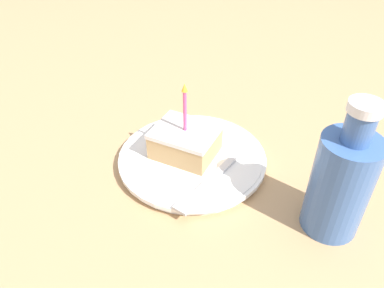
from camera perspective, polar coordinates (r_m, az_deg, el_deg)
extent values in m
cube|color=tan|center=(0.65, 2.09, -4.93)|extent=(2.40, 2.40, 0.04)
cylinder|color=white|center=(0.63, 0.00, -2.36)|extent=(0.24, 0.24, 0.02)
cylinder|color=white|center=(0.63, 0.00, -2.11)|extent=(0.25, 0.25, 0.01)
cube|color=tan|center=(0.62, -1.14, -0.03)|extent=(0.08, 0.10, 0.04)
cube|color=silver|center=(0.60, -1.16, 1.76)|extent=(0.08, 0.10, 0.01)
cylinder|color=#E04C8C|center=(0.58, -1.21, 4.89)|extent=(0.01, 0.01, 0.07)
cone|color=yellow|center=(0.56, -1.27, 8.51)|extent=(0.01, 0.01, 0.01)
cube|color=silver|center=(0.60, 4.50, -3.97)|extent=(0.13, 0.04, 0.00)
cube|color=silver|center=(0.55, -0.57, -8.85)|extent=(0.05, 0.03, 0.00)
cylinder|color=#3F66A5|center=(0.53, 21.56, -6.00)|extent=(0.08, 0.08, 0.15)
cylinder|color=#3F66A5|center=(0.47, 24.15, 2.39)|extent=(0.04, 0.04, 0.04)
cylinder|color=white|center=(0.46, 24.99, 5.12)|extent=(0.04, 0.04, 0.01)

